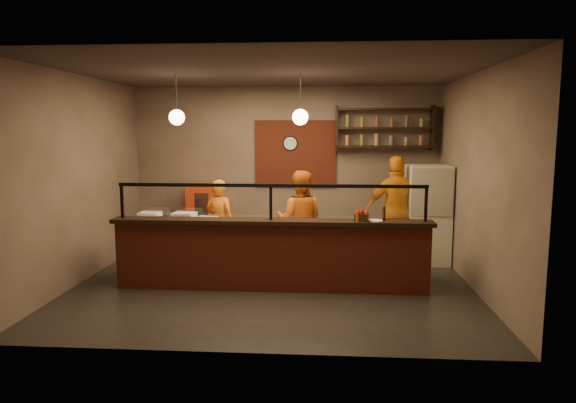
# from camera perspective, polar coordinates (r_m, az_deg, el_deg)

# --- Properties ---
(floor) EXTENTS (6.00, 6.00, 0.00)m
(floor) POSITION_cam_1_polar(r_m,az_deg,el_deg) (8.03, -1.65, -9.13)
(floor) COLOR black
(floor) RESTS_ON ground
(ceiling) EXTENTS (6.00, 6.00, 0.00)m
(ceiling) POSITION_cam_1_polar(r_m,az_deg,el_deg) (7.73, -1.75, 14.21)
(ceiling) COLOR #3D322F
(ceiling) RESTS_ON wall_back
(wall_back) EXTENTS (6.00, 0.00, 6.00)m
(wall_back) POSITION_cam_1_polar(r_m,az_deg,el_deg) (10.20, -0.29, 3.67)
(wall_back) COLOR #7D665B
(wall_back) RESTS_ON floor
(wall_left) EXTENTS (0.00, 5.00, 5.00)m
(wall_left) POSITION_cam_1_polar(r_m,az_deg,el_deg) (8.55, -22.14, 2.29)
(wall_left) COLOR #7D665B
(wall_left) RESTS_ON floor
(wall_right) EXTENTS (0.00, 5.00, 5.00)m
(wall_right) POSITION_cam_1_polar(r_m,az_deg,el_deg) (7.99, 20.25, 2.03)
(wall_right) COLOR #7D665B
(wall_right) RESTS_ON floor
(wall_front) EXTENTS (6.00, 0.00, 6.00)m
(wall_front) POSITION_cam_1_polar(r_m,az_deg,el_deg) (5.25, -4.44, -0.31)
(wall_front) COLOR #7D665B
(wall_front) RESTS_ON floor
(brick_patch) EXTENTS (1.60, 0.04, 1.30)m
(brick_patch) POSITION_cam_1_polar(r_m,az_deg,el_deg) (10.13, 0.83, 5.34)
(brick_patch) COLOR maroon
(brick_patch) RESTS_ON wall_back
(service_counter) EXTENTS (4.60, 0.25, 1.00)m
(service_counter) POSITION_cam_1_polar(r_m,az_deg,el_deg) (7.61, -1.89, -6.18)
(service_counter) COLOR maroon
(service_counter) RESTS_ON floor
(counter_ledge) EXTENTS (4.70, 0.37, 0.06)m
(counter_ledge) POSITION_cam_1_polar(r_m,az_deg,el_deg) (7.50, -1.91, -2.24)
(counter_ledge) COLOR black
(counter_ledge) RESTS_ON service_counter
(worktop_cabinet) EXTENTS (4.60, 0.75, 0.85)m
(worktop_cabinet) POSITION_cam_1_polar(r_m,az_deg,el_deg) (8.11, -1.52, -5.84)
(worktop_cabinet) COLOR gray
(worktop_cabinet) RESTS_ON floor
(worktop) EXTENTS (4.60, 0.75, 0.05)m
(worktop) POSITION_cam_1_polar(r_m,az_deg,el_deg) (8.01, -1.53, -2.71)
(worktop) COLOR white
(worktop) RESTS_ON worktop_cabinet
(sneeze_guard) EXTENTS (4.50, 0.05, 0.52)m
(sneeze_guard) POSITION_cam_1_polar(r_m,az_deg,el_deg) (7.44, -1.92, 0.33)
(sneeze_guard) COLOR white
(sneeze_guard) RESTS_ON counter_ledge
(wall_shelving) EXTENTS (1.84, 0.28, 0.85)m
(wall_shelving) POSITION_cam_1_polar(r_m,az_deg,el_deg) (10.02, 10.64, 8.04)
(wall_shelving) COLOR black
(wall_shelving) RESTS_ON wall_back
(wall_clock) EXTENTS (0.30, 0.04, 0.30)m
(wall_clock) POSITION_cam_1_polar(r_m,az_deg,el_deg) (10.12, 0.26, 6.47)
(wall_clock) COLOR black
(wall_clock) RESTS_ON wall_back
(pendant_left) EXTENTS (0.24, 0.24, 0.77)m
(pendant_left) POSITION_cam_1_polar(r_m,az_deg,el_deg) (8.16, -12.25, 9.14)
(pendant_left) COLOR black
(pendant_left) RESTS_ON ceiling
(pendant_right) EXTENTS (0.24, 0.24, 0.77)m
(pendant_right) POSITION_cam_1_polar(r_m,az_deg,el_deg) (7.85, 1.37, 9.37)
(pendant_right) COLOR black
(pendant_right) RESTS_ON ceiling
(cook_left) EXTENTS (0.64, 0.53, 1.51)m
(cook_left) POSITION_cam_1_polar(r_m,az_deg,el_deg) (9.05, -7.57, -2.32)
(cook_left) COLOR orange
(cook_left) RESTS_ON floor
(cook_mid) EXTENTS (0.87, 0.70, 1.69)m
(cook_mid) POSITION_cam_1_polar(r_m,az_deg,el_deg) (8.70, 1.28, -2.08)
(cook_mid) COLOR #C95812
(cook_mid) RESTS_ON floor
(cook_right) EXTENTS (1.16, 0.56, 1.92)m
(cook_right) POSITION_cam_1_polar(r_m,az_deg,el_deg) (9.20, 12.01, -0.98)
(cook_right) COLOR orange
(cook_right) RESTS_ON floor
(fridge) EXTENTS (0.75, 0.70, 1.75)m
(fridge) POSITION_cam_1_polar(r_m,az_deg,el_deg) (9.42, 15.21, -1.41)
(fridge) COLOR beige
(fridge) RESTS_ON floor
(red_cooler) EXTENTS (0.64, 0.61, 1.32)m
(red_cooler) POSITION_cam_1_polar(r_m,az_deg,el_deg) (10.22, -9.58, -1.75)
(red_cooler) COLOR #AF290B
(red_cooler) RESTS_ON floor
(pizza_dough) EXTENTS (0.52, 0.52, 0.01)m
(pizza_dough) POSITION_cam_1_polar(r_m,az_deg,el_deg) (7.93, -1.81, -2.60)
(pizza_dough) COLOR #F2EDCD
(pizza_dough) RESTS_ON worktop
(prep_tub_a) EXTENTS (0.38, 0.33, 0.17)m
(prep_tub_a) POSITION_cam_1_polar(r_m,az_deg,el_deg) (8.25, -11.47, -1.79)
(prep_tub_a) COLOR white
(prep_tub_a) RESTS_ON worktop
(prep_tub_b) EXTENTS (0.33, 0.27, 0.16)m
(prep_tub_b) POSITION_cam_1_polar(r_m,az_deg,el_deg) (8.46, -15.09, -1.69)
(prep_tub_b) COLOR white
(prep_tub_b) RESTS_ON worktop
(prep_tub_c) EXTENTS (0.33, 0.28, 0.15)m
(prep_tub_c) POSITION_cam_1_polar(r_m,az_deg,el_deg) (7.90, -9.00, -2.23)
(prep_tub_c) COLOR silver
(prep_tub_c) RESTS_ON worktop
(rolling_pin) EXTENTS (0.39, 0.10, 0.07)m
(rolling_pin) POSITION_cam_1_polar(r_m,az_deg,el_deg) (8.51, -14.96, -1.96)
(rolling_pin) COLOR yellow
(rolling_pin) RESTS_ON worktop
(condiment_caddy) EXTENTS (0.22, 0.19, 0.10)m
(condiment_caddy) POSITION_cam_1_polar(r_m,az_deg,el_deg) (7.44, 8.20, -1.76)
(condiment_caddy) COLOR black
(condiment_caddy) RESTS_ON counter_ledge
(pepper_mill) EXTENTS (0.06, 0.06, 0.20)m
(pepper_mill) POSITION_cam_1_polar(r_m,az_deg,el_deg) (7.54, 10.62, -1.31)
(pepper_mill) COLOR black
(pepper_mill) RESTS_ON counter_ledge
(small_plate) EXTENTS (0.23, 0.23, 0.01)m
(small_plate) POSITION_cam_1_polar(r_m,az_deg,el_deg) (7.47, 9.71, -2.10)
(small_plate) COLOR white
(small_plate) RESTS_ON counter_ledge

